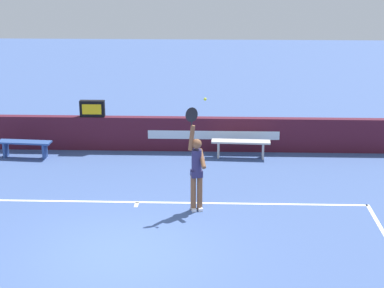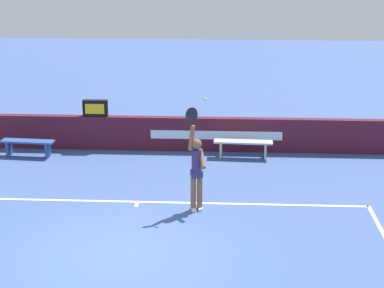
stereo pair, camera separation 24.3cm
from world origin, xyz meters
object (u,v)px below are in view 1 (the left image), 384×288
Objects in this scene: tennis_ball at (205,99)px; courtside_bench_far at (25,145)px; tennis_player at (196,168)px; speed_display at (92,109)px; courtside_bench_near at (241,145)px.

courtside_bench_far is (-5.29, 3.57, -2.27)m from tennis_ball.
courtside_bench_far is (-5.10, 3.65, -0.66)m from tennis_player.
speed_display is 4.55m from courtside_bench_near.
tennis_player is at bearing -54.25° from speed_display.
tennis_ball is 0.04× the size of courtside_bench_far.
tennis_player reaches higher than speed_display.
courtside_bench_far is at bearing 144.36° from tennis_player.
tennis_player is at bearing -155.03° from tennis_ball.
courtside_bench_near is at bearing 75.31° from tennis_ball.
tennis_player is 1.59× the size of courtside_bench_far.
speed_display is 10.49× the size of tennis_ball.
courtside_bench_far is (-6.28, -0.21, -0.02)m from courtside_bench_near.
tennis_player is 1.62m from tennis_ball.
tennis_player is 1.46× the size of courtside_bench_near.
tennis_player is at bearing -106.97° from courtside_bench_near.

